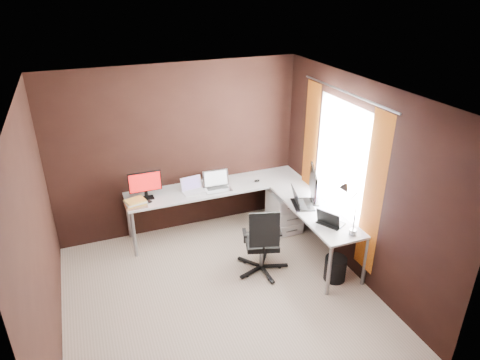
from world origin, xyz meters
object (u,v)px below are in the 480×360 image
book_stack (136,203)px  desk_lamp (348,203)px  laptop_white (193,189)px  drawer_pedestal (284,211)px  monitor_left (145,184)px  laptop_black_big (300,202)px  monitor_right (313,184)px  wastebasket (335,269)px  laptop_silver (217,185)px  office_chair (262,253)px  laptop_black_small (330,221)px

book_stack → desk_lamp: (2.24, -1.59, 0.36)m
laptop_white → book_stack: size_ratio=1.09×
drawer_pedestal → desk_lamp: size_ratio=0.93×
drawer_pedestal → monitor_left: bearing=169.9°
laptop_black_big → book_stack: bearing=83.8°
monitor_left → laptop_black_big: bearing=-26.6°
monitor_right → laptop_black_big: monitor_right is taller
monitor_left → wastebasket: size_ratio=1.42×
monitor_right → laptop_black_big: size_ratio=1.30×
laptop_silver → office_chair: bearing=-76.1°
laptop_white → office_chair: size_ratio=0.35×
monitor_right → office_chair: (-0.85, -0.25, -0.72)m
drawer_pedestal → laptop_black_big: laptop_black_big is taller
desk_lamp → book_stack: bearing=120.3°
office_chair → drawer_pedestal: bearing=65.1°
monitor_left → monitor_right: 2.29m
drawer_pedestal → laptop_black_small: 1.27m
laptop_silver → laptop_black_big: laptop_silver is taller
laptop_black_small → book_stack: laptop_black_small is taller
laptop_black_small → book_stack: 2.56m
monitor_right → laptop_black_small: monitor_right is taller
drawer_pedestal → laptop_black_small: bearing=-89.3°
drawer_pedestal → laptop_white: laptop_white is taller
desk_lamp → wastebasket: (-0.03, 0.06, -0.98)m
drawer_pedestal → laptop_black_big: size_ratio=1.41×
desk_lamp → monitor_right: bearing=64.4°
monitor_right → laptop_black_big: 0.29m
laptop_silver → desk_lamp: 2.02m
laptop_white → laptop_silver: 0.36m
laptop_white → laptop_black_small: size_ratio=0.87×
laptop_silver → laptop_black_small: size_ratio=1.04×
monitor_left → office_chair: monitor_left is taller
drawer_pedestal → monitor_right: size_ratio=1.09×
laptop_black_small → wastebasket: size_ratio=1.19×
office_chair → book_stack: bearing=160.6°
office_chair → wastebasket: size_ratio=3.01×
laptop_silver → book_stack: size_ratio=1.29×
drawer_pedestal → book_stack: (-2.16, 0.18, 0.47)m
drawer_pedestal → monitor_right: monitor_right is taller
book_stack → office_chair: (1.41, -1.03, -0.49)m
laptop_black_big → laptop_silver: bearing=59.2°
book_stack → laptop_black_big: bearing=-20.9°
drawer_pedestal → laptop_black_small: size_ratio=1.58×
monitor_right → desk_lamp: 0.82m
monitor_right → monitor_left: bearing=89.4°
laptop_white → laptop_black_small: (1.34, -1.49, 0.00)m
monitor_right → laptop_black_small: (-0.09, -0.58, -0.23)m
book_stack → wastebasket: bearing=-34.6°
drawer_pedestal → book_stack: book_stack is taller
monitor_left → desk_lamp: bearing=-40.0°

